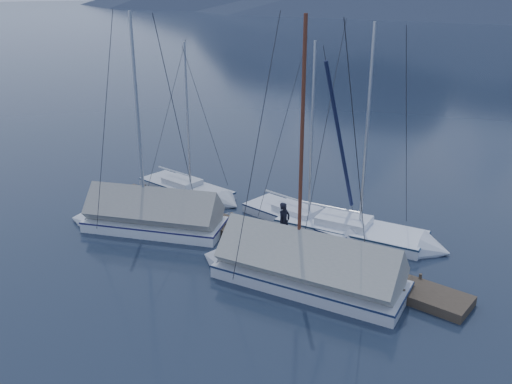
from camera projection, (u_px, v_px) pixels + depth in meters
ground at (225, 257)px, 21.64m from camera, size 1000.00×1000.00×0.00m
dock at (256, 238)px, 23.05m from camera, size 18.00×1.50×0.54m
mooring_posts at (247, 230)px, 23.26m from camera, size 15.12×1.52×0.35m
sailboat_open_left at (197, 193)px, 28.07m from camera, size 6.48×2.76×8.49m
sailboat_open_mid at (317, 224)px, 24.28m from camera, size 6.86×2.90×8.92m
sailboat_open_right at (371, 236)px, 23.12m from camera, size 7.66×3.51×9.80m
sailboat_covered_near at (294, 269)px, 19.67m from camera, size 8.30×3.91×10.40m
sailboat_covered_far at (143, 218)px, 24.08m from camera, size 7.51×5.01×10.19m
person at (284, 222)px, 21.98m from camera, size 0.45×0.64×1.66m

